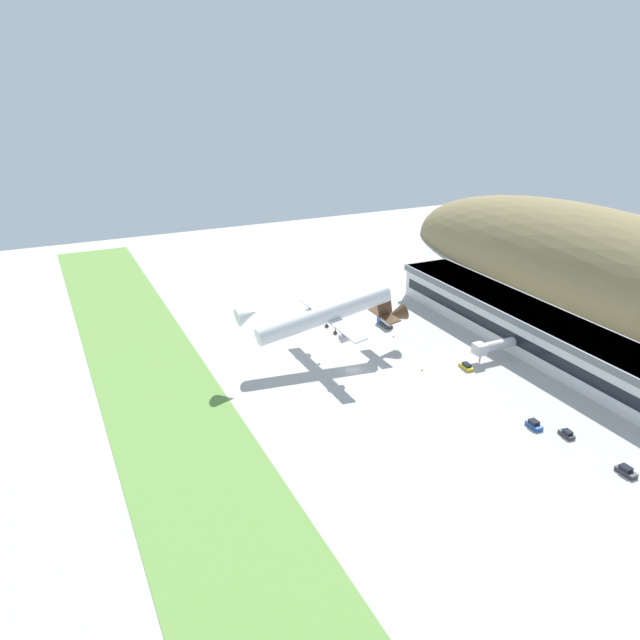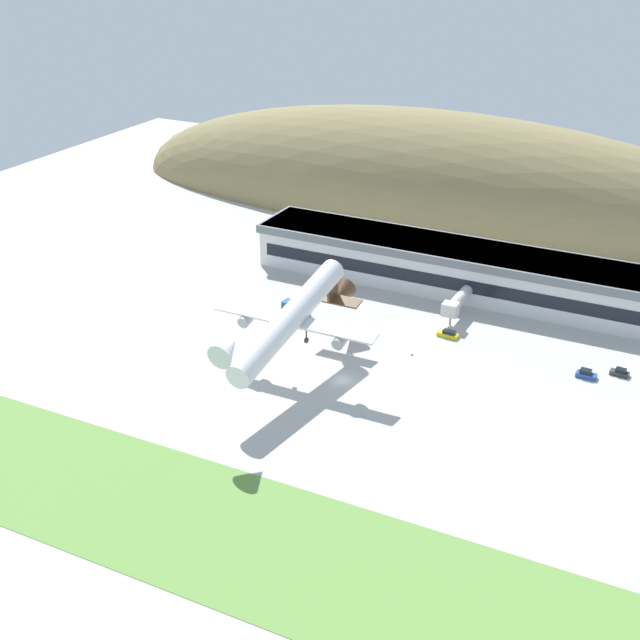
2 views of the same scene
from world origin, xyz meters
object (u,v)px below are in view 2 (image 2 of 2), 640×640
object	(u,v)px
cargo_airplane	(292,319)
traffic_cone_1	(326,323)
service_car_2	(586,374)
terminal_building	(471,268)
service_car_0	(448,334)
traffic_cone_0	(412,354)
fuel_truck	(296,307)
jetway_0	(457,302)
service_car_1	(620,373)

from	to	relation	value
cargo_airplane	traffic_cone_1	size ratio (longest dim) A/B	85.72
traffic_cone_1	cargo_airplane	bearing A→B (deg)	-79.00
service_car_2	terminal_building	bearing A→B (deg)	138.79
service_car_0	traffic_cone_0	bearing A→B (deg)	-108.12
cargo_airplane	traffic_cone_1	world-z (taller)	cargo_airplane
terminal_building	fuel_truck	bearing A→B (deg)	-136.97
traffic_cone_0	traffic_cone_1	xyz separation A→B (m)	(-22.14, 4.86, 0.00)
terminal_building	jetway_0	bearing A→B (deg)	-83.28
terminal_building	service_car_0	world-z (taller)	terminal_building
terminal_building	fuel_truck	xyz separation A→B (m)	(-31.01, -28.95, -4.60)
traffic_cone_0	service_car_2	bearing A→B (deg)	11.43
cargo_airplane	fuel_truck	size ratio (longest dim) A/B	7.75
service_car_0	fuel_truck	xyz separation A→B (m)	(-34.37, -4.30, 0.92)
service_car_0	service_car_2	distance (m)	30.26
service_car_1	fuel_truck	world-z (taller)	fuel_truck
service_car_2	fuel_truck	bearing A→B (deg)	179.82
terminal_building	service_car_1	distance (m)	46.84
cargo_airplane	traffic_cone_1	xyz separation A→B (m)	(-4.62, 23.77, -12.33)
service_car_0	traffic_cone_1	xyz separation A→B (m)	(-25.84, -6.44, -0.36)
cargo_airplane	service_car_0	size ratio (longest dim) A/B	10.69
cargo_airplane	fuel_truck	bearing A→B (deg)	116.91
service_car_1	traffic_cone_1	size ratio (longest dim) A/B	6.42
traffic_cone_0	service_car_1	bearing A→B (deg)	15.11
service_car_0	terminal_building	bearing A→B (deg)	97.76
service_car_2	traffic_cone_0	size ratio (longest dim) A/B	6.80
service_car_0	cargo_airplane	bearing A→B (deg)	-125.09
fuel_truck	traffic_cone_1	bearing A→B (deg)	-14.08
service_car_2	fuel_truck	world-z (taller)	fuel_truck
service_car_0	service_car_1	distance (m)	35.67
service_car_1	traffic_cone_0	world-z (taller)	service_car_1
cargo_airplane	service_car_2	distance (m)	58.47
jetway_0	traffic_cone_0	xyz separation A→B (m)	(-2.13, -20.75, -3.71)
service_car_2	traffic_cone_1	size ratio (longest dim) A/B	6.80
jetway_0	service_car_0	xyz separation A→B (m)	(1.57, -9.45, -3.35)
traffic_cone_1	traffic_cone_0	bearing A→B (deg)	-12.37
service_car_1	service_car_2	bearing A→B (deg)	-146.30
service_car_1	traffic_cone_1	world-z (taller)	service_car_1
jetway_0	fuel_truck	bearing A→B (deg)	-157.26
jetway_0	service_car_1	xyz separation A→B (m)	(37.23, -10.12, -3.36)
service_car_1	fuel_truck	bearing A→B (deg)	-177.03
cargo_airplane	traffic_cone_0	distance (m)	28.58
terminal_building	cargo_airplane	bearing A→B (deg)	-108.04
traffic_cone_0	jetway_0	bearing A→B (deg)	84.14
cargo_airplane	fuel_truck	xyz separation A→B (m)	(-13.15, 25.91, -11.05)
fuel_truck	traffic_cone_0	bearing A→B (deg)	-12.85
terminal_building	service_car_0	size ratio (longest dim) A/B	22.92
service_car_2	fuel_truck	xyz separation A→B (m)	(-64.29, 0.20, 0.86)
jetway_0	traffic_cone_0	bearing A→B (deg)	-95.86
terminal_building	traffic_cone_0	xyz separation A→B (m)	(-0.34, -35.95, -5.89)
cargo_airplane	service_car_1	xyz separation A→B (m)	(56.88, 29.54, -11.99)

